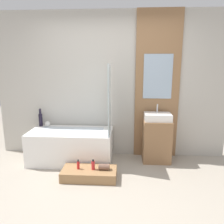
{
  "coord_description": "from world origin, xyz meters",
  "views": [
    {
      "loc": [
        0.28,
        -2.38,
        1.7
      ],
      "look_at": [
        0.08,
        0.71,
        1.01
      ],
      "focal_mm": 35.0,
      "sensor_mm": 36.0,
      "label": 1
    }
  ],
  "objects_px": {
    "wooden_step_bench": "(89,174)",
    "sink": "(158,117)",
    "vase_round_light": "(48,124)",
    "bathtub": "(71,146)",
    "bottle_soap_primary": "(78,165)",
    "bottle_soap_secondary": "(93,165)",
    "vase_tall_dark": "(41,119)"
  },
  "relations": [
    {
      "from": "vase_round_light",
      "to": "bottle_soap_secondary",
      "type": "xyz_separation_m",
      "value": [
        0.97,
        -0.83,
        -0.39
      ]
    },
    {
      "from": "vase_round_light",
      "to": "bottle_soap_primary",
      "type": "bearing_deg",
      "value": -48.09
    },
    {
      "from": "bathtub",
      "to": "sink",
      "type": "xyz_separation_m",
      "value": [
        1.5,
        0.13,
        0.52
      ]
    },
    {
      "from": "sink",
      "to": "vase_round_light",
      "type": "distance_m",
      "value": 2.01
    },
    {
      "from": "sink",
      "to": "bathtub",
      "type": "bearing_deg",
      "value": -175.22
    },
    {
      "from": "vase_round_light",
      "to": "bottle_soap_secondary",
      "type": "distance_m",
      "value": 1.33
    },
    {
      "from": "wooden_step_bench",
      "to": "bottle_soap_secondary",
      "type": "distance_m",
      "value": 0.16
    },
    {
      "from": "wooden_step_bench",
      "to": "sink",
      "type": "distance_m",
      "value": 1.49
    },
    {
      "from": "vase_round_light",
      "to": "bottle_soap_primary",
      "type": "xyz_separation_m",
      "value": [
        0.74,
        -0.83,
        -0.4
      ]
    },
    {
      "from": "bathtub",
      "to": "bottle_soap_secondary",
      "type": "relative_size",
      "value": 9.15
    },
    {
      "from": "sink",
      "to": "vase_round_light",
      "type": "xyz_separation_m",
      "value": [
        -1.99,
        0.12,
        -0.19
      ]
    },
    {
      "from": "vase_tall_dark",
      "to": "bottle_soap_secondary",
      "type": "height_order",
      "value": "vase_tall_dark"
    },
    {
      "from": "vase_tall_dark",
      "to": "vase_round_light",
      "type": "xyz_separation_m",
      "value": [
        0.13,
        -0.01,
        -0.08
      ]
    },
    {
      "from": "wooden_step_bench",
      "to": "sink",
      "type": "height_order",
      "value": "sink"
    },
    {
      "from": "wooden_step_bench",
      "to": "vase_round_light",
      "type": "xyz_separation_m",
      "value": [
        -0.91,
        0.83,
        0.53
      ]
    },
    {
      "from": "sink",
      "to": "bottle_soap_primary",
      "type": "height_order",
      "value": "sink"
    },
    {
      "from": "vase_tall_dark",
      "to": "vase_round_light",
      "type": "distance_m",
      "value": 0.16
    },
    {
      "from": "bathtub",
      "to": "sink",
      "type": "relative_size",
      "value": 3.14
    },
    {
      "from": "wooden_step_bench",
      "to": "vase_tall_dark",
      "type": "bearing_deg",
      "value": 140.94
    },
    {
      "from": "bottle_soap_primary",
      "to": "bottle_soap_secondary",
      "type": "bearing_deg",
      "value": -0.0
    },
    {
      "from": "vase_round_light",
      "to": "bathtub",
      "type": "bearing_deg",
      "value": -26.63
    },
    {
      "from": "wooden_step_bench",
      "to": "sink",
      "type": "xyz_separation_m",
      "value": [
        1.09,
        0.71,
        0.73
      ]
    },
    {
      "from": "vase_round_light",
      "to": "bottle_soap_primary",
      "type": "height_order",
      "value": "vase_round_light"
    },
    {
      "from": "wooden_step_bench",
      "to": "bottle_soap_primary",
      "type": "height_order",
      "value": "bottle_soap_primary"
    },
    {
      "from": "sink",
      "to": "bottle_soap_secondary",
      "type": "relative_size",
      "value": 2.91
    },
    {
      "from": "vase_tall_dark",
      "to": "bottle_soap_primary",
      "type": "bearing_deg",
      "value": -43.93
    },
    {
      "from": "vase_tall_dark",
      "to": "bottle_soap_secondary",
      "type": "bearing_deg",
      "value": -37.46
    },
    {
      "from": "sink",
      "to": "bottle_soap_primary",
      "type": "relative_size",
      "value": 3.14
    },
    {
      "from": "wooden_step_bench",
      "to": "bottle_soap_primary",
      "type": "distance_m",
      "value": 0.21
    },
    {
      "from": "bottle_soap_secondary",
      "to": "vase_tall_dark",
      "type": "bearing_deg",
      "value": 142.54
    },
    {
      "from": "wooden_step_bench",
      "to": "vase_round_light",
      "type": "distance_m",
      "value": 1.34
    },
    {
      "from": "vase_round_light",
      "to": "wooden_step_bench",
      "type": "bearing_deg",
      "value": -42.39
    }
  ]
}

